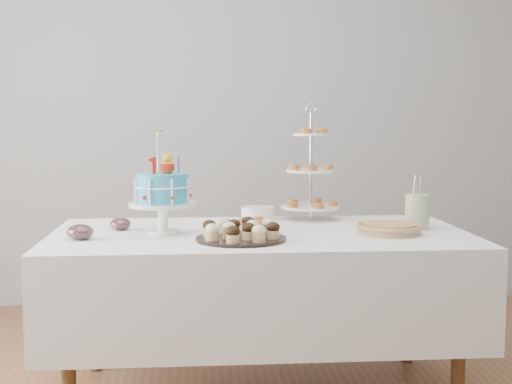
{
  "coord_description": "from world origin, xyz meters",
  "views": [
    {
      "loc": [
        -0.28,
        -2.94,
        1.3
      ],
      "look_at": [
        -0.02,
        0.3,
        0.96
      ],
      "focal_mm": 50.0,
      "sensor_mm": 36.0,
      "label": 1
    }
  ],
  "objects": [
    {
      "name": "walls",
      "position": [
        0.0,
        0.0,
        1.35
      ],
      "size": [
        5.04,
        4.04,
        2.7
      ],
      "color": "#97999C",
      "rests_on": "floor"
    },
    {
      "name": "table",
      "position": [
        0.0,
        0.3,
        0.54
      ],
      "size": [
        1.92,
        1.02,
        0.77
      ],
      "color": "white",
      "rests_on": "floor"
    },
    {
      "name": "birthday_cake",
      "position": [
        -0.44,
        0.28,
        0.9
      ],
      "size": [
        0.31,
        0.31,
        0.47
      ],
      "rotation": [
        0.0,
        0.0,
        0.38
      ],
      "color": "white",
      "rests_on": "table"
    },
    {
      "name": "cupcake_tray",
      "position": [
        -0.1,
        0.09,
        0.81
      ],
      "size": [
        0.39,
        0.39,
        0.09
      ],
      "color": "black",
      "rests_on": "table"
    },
    {
      "name": "pie",
      "position": [
        0.58,
        0.21,
        0.8
      ],
      "size": [
        0.3,
        0.3,
        0.05
      ],
      "color": "tan",
      "rests_on": "table"
    },
    {
      "name": "tiered_stand",
      "position": [
        0.3,
        0.69,
        1.02
      ],
      "size": [
        0.31,
        0.31,
        0.6
      ],
      "color": "silver",
      "rests_on": "table"
    },
    {
      "name": "plate_stack",
      "position": [
        0.02,
        0.7,
        0.8
      ],
      "size": [
        0.17,
        0.17,
        0.07
      ],
      "color": "white",
      "rests_on": "table"
    },
    {
      "name": "pastry_plate",
      "position": [
        -0.01,
        0.49,
        0.79
      ],
      "size": [
        0.24,
        0.24,
        0.04
      ],
      "color": "white",
      "rests_on": "table"
    },
    {
      "name": "jam_bowl_a",
      "position": [
        -0.8,
        0.16,
        0.8
      ],
      "size": [
        0.12,
        0.12,
        0.07
      ],
      "color": "silver",
      "rests_on": "table"
    },
    {
      "name": "jam_bowl_b",
      "position": [
        -0.65,
        0.42,
        0.8
      ],
      "size": [
        0.1,
        0.1,
        0.06
      ],
      "color": "silver",
      "rests_on": "table"
    },
    {
      "name": "utensil_pitcher",
      "position": [
        0.75,
        0.34,
        0.86
      ],
      "size": [
        0.12,
        0.11,
        0.25
      ],
      "rotation": [
        0.0,
        0.0,
        -0.11
      ],
      "color": "beige",
      "rests_on": "table"
    }
  ]
}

